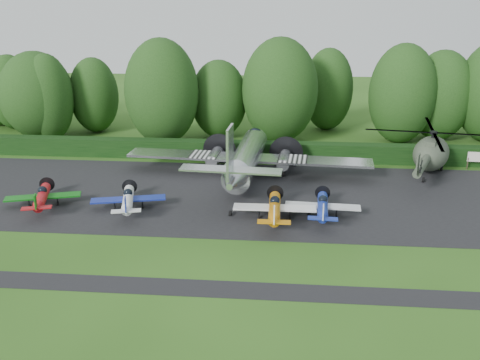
# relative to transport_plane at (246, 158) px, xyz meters

# --- Properties ---
(ground) EXTENTS (160.00, 160.00, 0.00)m
(ground) POSITION_rel_transport_plane_xyz_m (-2.31, -14.43, -2.19)
(ground) COLOR #254A15
(ground) RESTS_ON ground
(apron) EXTENTS (70.00, 18.00, 0.01)m
(apron) POSITION_rel_transport_plane_xyz_m (-2.31, -4.43, -2.19)
(apron) COLOR black
(apron) RESTS_ON ground
(taxiway_verge) EXTENTS (70.00, 2.00, 0.00)m
(taxiway_verge) POSITION_rel_transport_plane_xyz_m (-2.31, -20.43, -2.19)
(taxiway_verge) COLOR black
(taxiway_verge) RESTS_ON ground
(hedgerow) EXTENTS (90.00, 1.60, 2.00)m
(hedgerow) POSITION_rel_transport_plane_xyz_m (-2.31, 6.57, -2.19)
(hedgerow) COLOR black
(hedgerow) RESTS_ON ground
(transport_plane) EXTENTS (24.53, 18.81, 7.86)m
(transport_plane) POSITION_rel_transport_plane_xyz_m (0.00, 0.00, 0.00)
(transport_plane) COLOR silver
(transport_plane) RESTS_ON ground
(light_plane_red) EXTENTS (6.30, 6.62, 2.42)m
(light_plane_red) POSITION_rel_transport_plane_xyz_m (-16.92, -8.56, -1.18)
(light_plane_red) COLOR #AF1017
(light_plane_red) RESTS_ON ground
(light_plane_white) EXTENTS (6.28, 6.61, 2.41)m
(light_plane_white) POSITION_rel_transport_plane_xyz_m (-9.41, -8.52, -1.19)
(light_plane_white) COLOR silver
(light_plane_white) RESTS_ON ground
(light_plane_orange) EXTENTS (6.76, 7.11, 2.60)m
(light_plane_orange) POSITION_rel_transport_plane_xyz_m (3.00, -9.54, -1.11)
(light_plane_orange) COLOR #C1730B
(light_plane_orange) RESTS_ON ground
(light_plane_blue) EXTENTS (6.19, 6.51, 2.38)m
(light_plane_blue) POSITION_rel_transport_plane_xyz_m (6.92, -8.63, -1.20)
(light_plane_blue) COLOR navy
(light_plane_blue) RESTS_ON ground
(helicopter) EXTENTS (13.33, 15.60, 4.29)m
(helicopter) POSITION_rel_transport_plane_xyz_m (18.54, 3.76, 0.11)
(helicopter) COLOR #394132
(helicopter) RESTS_ON ground
(tree_0) EXTENTS (6.18, 6.18, 9.62)m
(tree_0) POSITION_rel_transport_plane_xyz_m (-20.85, 16.82, 2.61)
(tree_0) COLOR black
(tree_0) RESTS_ON ground
(tree_2) EXTENTS (7.89, 7.89, 11.88)m
(tree_2) POSITION_rel_transport_plane_xyz_m (17.48, 15.04, 3.74)
(tree_2) COLOR black
(tree_2) RESTS_ON ground
(tree_3) EXTENTS (6.95, 6.95, 9.66)m
(tree_3) POSITION_rel_transport_plane_xyz_m (-4.55, 15.56, 2.63)
(tree_3) COLOR black
(tree_3) RESTS_ON ground
(tree_4) EXTENTS (8.70, 8.70, 12.55)m
(tree_4) POSITION_rel_transport_plane_xyz_m (-10.86, 12.01, 4.07)
(tree_4) COLOR black
(tree_4) RESTS_ON ground
(tree_5) EXTENTS (8.90, 8.90, 10.74)m
(tree_5) POSITION_rel_transport_plane_xyz_m (-26.81, 13.38, 3.17)
(tree_5) COLOR black
(tree_5) RESTS_ON ground
(tree_6) EXTENTS (7.58, 7.58, 10.97)m
(tree_6) POSITION_rel_transport_plane_xyz_m (22.47, 16.79, 3.28)
(tree_6) COLOR black
(tree_6) RESTS_ON ground
(tree_7) EXTENTS (9.05, 9.05, 12.57)m
(tree_7) POSITION_rel_transport_plane_xyz_m (2.96, 14.08, 4.08)
(tree_7) COLOR black
(tree_7) RESTS_ON ground
(tree_8) EXTENTS (6.49, 6.49, 10.67)m
(tree_8) POSITION_rel_transport_plane_xyz_m (9.13, 20.53, 3.13)
(tree_8) COLOR black
(tree_8) RESTS_ON ground
(tree_9) EXTENTS (5.96, 5.96, 9.80)m
(tree_9) POSITION_rel_transport_plane_xyz_m (-32.19, 17.48, 2.69)
(tree_9) COLOR black
(tree_9) RESTS_ON ground
(tree_13) EXTENTS (5.77, 5.77, 10.56)m
(tree_13) POSITION_rel_transport_plane_xyz_m (-24.95, 12.53, 3.07)
(tree_13) COLOR black
(tree_13) RESTS_ON ground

